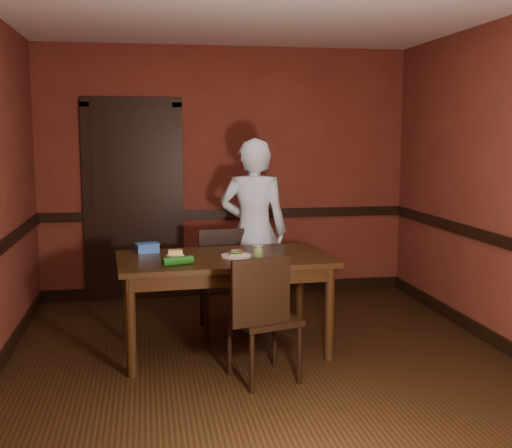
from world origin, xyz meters
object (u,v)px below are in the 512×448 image
object	(u,v)px
sauce_jar	(258,251)
cheese_saucer	(175,253)
dining_table	(224,304)
chair_far	(224,281)
person	(254,231)
sandwich_plate	(236,255)
chair_near	(264,317)
food_tub	(147,248)

from	to	relation	value
sauce_jar	cheese_saucer	bearing A→B (deg)	164.82
dining_table	cheese_saucer	distance (m)	0.57
dining_table	chair_far	world-z (taller)	chair_far
chair_far	person	bearing A→B (deg)	37.54
chair_far	sandwich_plate	world-z (taller)	chair_far
chair_near	sandwich_plate	distance (m)	0.71
chair_far	sauce_jar	bearing A→B (deg)	-74.78
cheese_saucer	person	bearing A→B (deg)	43.79
chair_near	person	distance (m)	1.55
chair_near	food_tub	xyz separation A→B (m)	(-0.81, 0.93, 0.37)
chair_far	cheese_saucer	xyz separation A→B (m)	(-0.45, -0.48, 0.36)
chair_near	person	xyz separation A→B (m)	(0.18, 1.49, 0.40)
person	dining_table	bearing A→B (deg)	78.48
dining_table	sandwich_plate	world-z (taller)	sandwich_plate
cheese_saucer	sauce_jar	bearing A→B (deg)	-15.18
person	cheese_saucer	size ratio (longest dim) A/B	11.62
chair_near	cheese_saucer	world-z (taller)	chair_near
chair_far	dining_table	bearing A→B (deg)	-98.35
dining_table	sandwich_plate	distance (m)	0.43
sauce_jar	dining_table	bearing A→B (deg)	163.24
chair_near	sandwich_plate	world-z (taller)	chair_near
person	chair_near	bearing A→B (deg)	96.48
chair_near	dining_table	bearing A→B (deg)	-88.89
person	food_tub	distance (m)	1.14
food_tub	sandwich_plate	bearing A→B (deg)	-37.39
person	sandwich_plate	xyz separation A→B (m)	(-0.29, -0.87, -0.06)
food_tub	cheese_saucer	bearing A→B (deg)	-52.31
dining_table	food_tub	world-z (taller)	food_tub
person	food_tub	size ratio (longest dim) A/B	8.20
sauce_jar	sandwich_plate	bearing A→B (deg)	166.95
person	food_tub	bearing A→B (deg)	42.51
cheese_saucer	food_tub	distance (m)	0.29
person	sandwich_plate	size ratio (longest dim) A/B	7.20
sauce_jar	food_tub	size ratio (longest dim) A/B	0.45
chair_near	food_tub	bearing A→B (deg)	-65.40
cheese_saucer	chair_far	bearing A→B (deg)	46.66
person	sandwich_plate	bearing A→B (deg)	84.81
chair_near	sandwich_plate	size ratio (longest dim) A/B	3.89
chair_near	cheese_saucer	distance (m)	1.02
chair_far	food_tub	distance (m)	0.83
dining_table	person	world-z (taller)	person
person	sandwich_plate	world-z (taller)	person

